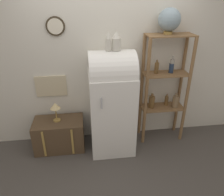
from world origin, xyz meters
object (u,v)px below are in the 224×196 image
object	(u,v)px
vase_center	(116,42)
desk_lamp	(55,107)
vase_left	(108,42)
globe	(169,20)
refrigerator	(112,101)
suitcase_trunk	(60,134)

from	to	relation	value
vase_center	desk_lamp	size ratio (longest dim) A/B	0.82
vase_left	desk_lamp	bearing A→B (deg)	173.18
vase_center	desk_lamp	world-z (taller)	vase_center
globe	desk_lamp	size ratio (longest dim) A/B	1.16
refrigerator	vase_left	size ratio (longest dim) A/B	6.25
vase_left	desk_lamp	xyz separation A→B (m)	(-0.79, 0.09, -0.96)
refrigerator	suitcase_trunk	bearing A→B (deg)	175.35
suitcase_trunk	globe	size ratio (longest dim) A/B	2.17
suitcase_trunk	globe	distance (m)	2.35
vase_center	vase_left	bearing A→B (deg)	-173.93
globe	suitcase_trunk	bearing A→B (deg)	-176.45
globe	vase_left	xyz separation A→B (m)	(-0.87, -0.18, -0.24)
vase_center	refrigerator	bearing A→B (deg)	-178.89
suitcase_trunk	globe	world-z (taller)	globe
refrigerator	globe	distance (m)	1.38
vase_center	suitcase_trunk	bearing A→B (deg)	175.74
globe	desk_lamp	world-z (taller)	globe
refrigerator	vase_left	xyz separation A→B (m)	(-0.05, -0.01, 0.86)
globe	desk_lamp	bearing A→B (deg)	-177.09
vase_left	desk_lamp	world-z (taller)	vase_left
suitcase_trunk	desk_lamp	xyz separation A→B (m)	(-0.01, 0.02, 0.48)
vase_left	vase_center	distance (m)	0.11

